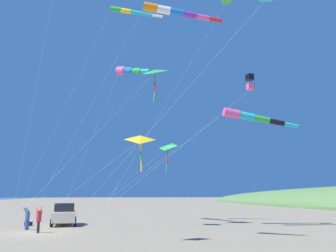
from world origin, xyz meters
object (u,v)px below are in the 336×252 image
(person_child_green_jacket, at_px, (39,219))
(kite_windsock_orange_high_right, at_px, (251,117))
(kite_delta_purple_drifting, at_px, (140,140))
(kite_delta_green_low_center, at_px, (167,147))
(parked_car, at_px, (64,214))
(kite_delta_small_distant, at_px, (154,72))
(person_adult_flyer, at_px, (27,217))
(kite_windsock_rainbow_low_near, at_px, (129,12))
(cooler_box, at_px, (28,223))
(kite_windsock_white_trailing, at_px, (129,71))
(kite_windsock_teal_far_right, at_px, (172,12))
(kite_box_long_streamer_left, at_px, (250,82))

(person_child_green_jacket, height_order, kite_windsock_orange_high_right, kite_windsock_orange_high_right)
(kite_delta_purple_drifting, bearing_deg, kite_delta_green_low_center, -109.65)
(parked_car, relative_size, kite_delta_small_distant, 0.31)
(person_adult_flyer, height_order, kite_delta_small_distant, kite_delta_small_distant)
(person_child_green_jacket, relative_size, kite_windsock_orange_high_right, 0.09)
(kite_windsock_rainbow_low_near, relative_size, kite_delta_purple_drifting, 1.61)
(cooler_box, height_order, person_child_green_jacket, person_child_green_jacket)
(kite_delta_green_low_center, distance_m, kite_windsock_white_trailing, 10.29)
(person_adult_flyer, bearing_deg, cooler_box, -81.25)
(person_child_green_jacket, xyz_separation_m, kite_delta_purple_drifting, (-6.30, 6.49, 4.74))
(kite_delta_purple_drifting, bearing_deg, kite_windsock_teal_far_right, -114.94)
(person_adult_flyer, xyz_separation_m, kite_delta_green_low_center, (-10.91, -0.69, 5.71))
(kite_windsock_orange_high_right, height_order, kite_windsock_teal_far_right, kite_windsock_teal_far_right)
(person_adult_flyer, relative_size, kite_box_long_streamer_left, 0.12)
(kite_delta_green_low_center, distance_m, kite_windsock_orange_high_right, 7.61)
(kite_box_long_streamer_left, relative_size, kite_delta_small_distant, 1.02)
(person_child_green_jacket, bearing_deg, cooler_box, -73.41)
(person_child_green_jacket, relative_size, kite_delta_small_distant, 0.12)
(kite_windsock_white_trailing, bearing_deg, kite_windsock_teal_far_right, 114.51)
(person_child_green_jacket, xyz_separation_m, kite_windsock_rainbow_low_near, (-6.42, -7.15, 20.36))
(parked_car, distance_m, person_adult_flyer, 4.33)
(person_child_green_jacket, height_order, kite_delta_green_low_center, kite_delta_green_low_center)
(kite_delta_small_distant, xyz_separation_m, kite_windsock_white_trailing, (2.02, -4.21, 1.53))
(person_adult_flyer, distance_m, kite_windsock_rainbow_low_near, 22.31)
(person_adult_flyer, height_order, kite_windsock_white_trailing, kite_windsock_white_trailing)
(kite_delta_small_distant, relative_size, kite_windsock_white_trailing, 0.88)
(person_child_green_jacket, height_order, kite_delta_small_distant, kite_delta_small_distant)
(kite_delta_purple_drifting, xyz_separation_m, kite_windsock_white_trailing, (-0.30, -14.42, 9.43))
(parked_car, relative_size, kite_windsock_rainbow_low_near, 0.20)
(parked_car, xyz_separation_m, kite_delta_small_distant, (-7.49, 2.27, 12.65))
(person_child_green_jacket, bearing_deg, parked_car, -100.69)
(person_adult_flyer, bearing_deg, kite_windsock_orange_high_right, 175.21)
(kite_delta_purple_drifting, bearing_deg, kite_box_long_streamer_left, -143.25)
(kite_delta_green_low_center, xyz_separation_m, kite_windsock_white_trailing, (3.10, -4.90, 8.50))
(kite_windsock_orange_high_right, bearing_deg, kite_delta_small_distant, -19.86)
(cooler_box, distance_m, kite_delta_small_distant, 17.07)
(cooler_box, height_order, kite_delta_purple_drifting, kite_delta_purple_drifting)
(person_child_green_jacket, relative_size, kite_delta_green_low_center, 0.20)
(cooler_box, relative_size, kite_windsock_white_trailing, 0.04)
(kite_delta_green_low_center, relative_size, kite_windsock_rainbow_low_near, 0.40)
(person_child_green_jacket, xyz_separation_m, kite_windsock_orange_high_right, (-16.56, -0.85, 8.13))
(kite_box_long_streamer_left, xyz_separation_m, kite_windsock_teal_far_right, (7.07, 0.41, 5.87))
(cooler_box, distance_m, kite_windsock_white_trailing, 17.22)
(kite_delta_small_distant, bearing_deg, parked_car, -16.86)
(parked_car, height_order, kite_delta_green_low_center, kite_delta_green_low_center)
(kite_delta_green_low_center, xyz_separation_m, kite_delta_small_distant, (1.08, -0.69, 6.97))
(cooler_box, height_order, kite_windsock_white_trailing, kite_windsock_white_trailing)
(kite_windsock_orange_high_right, relative_size, kite_windsock_white_trailing, 1.20)
(kite_delta_purple_drifting, relative_size, kite_windsock_orange_high_right, 0.71)
(person_child_green_jacket, height_order, kite_windsock_rainbow_low_near, kite_windsock_rainbow_low_near)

